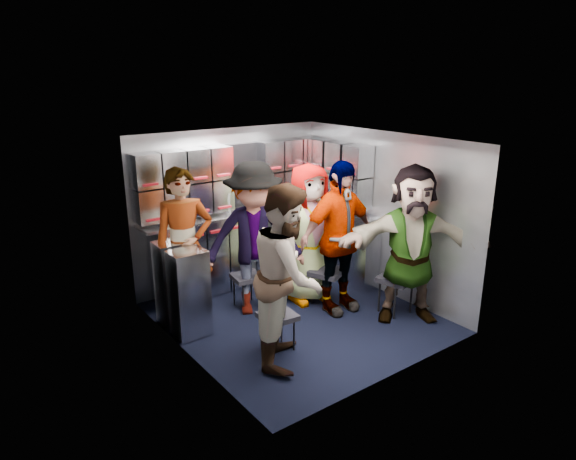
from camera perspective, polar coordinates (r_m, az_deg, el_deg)
floor at (r=6.19m, az=0.99°, el=-9.70°), size 3.00×3.00×0.00m
wall_back at (r=6.99m, az=-6.49°, el=2.62°), size 2.80×0.04×2.10m
wall_left at (r=5.10m, az=-11.53°, el=-3.28°), size 0.04×3.00×2.10m
wall_right at (r=6.70m, az=10.58°, el=1.78°), size 0.04×3.00×2.10m
ceiling at (r=5.56m, az=1.10°, el=9.94°), size 2.80×3.00×0.02m
cart_bank_back at (r=6.98m, az=-5.46°, el=-2.14°), size 2.68×0.38×0.99m
cart_bank_left at (r=5.86m, az=-11.72°, el=-6.36°), size 0.38×0.76×0.99m
counter at (r=6.82m, az=-5.58°, el=1.97°), size 2.68×0.42×0.03m
locker_bank_back at (r=6.76m, az=-5.97°, el=5.96°), size 2.68×0.28×0.82m
locker_bank_right at (r=6.98m, az=5.72°, el=6.33°), size 0.28×1.00×0.82m
right_cabinet at (r=7.17m, az=6.02°, el=-1.59°), size 0.28×1.20×1.00m
coffee_niche at (r=6.91m, az=-4.93°, el=6.07°), size 0.46×0.16×0.84m
red_latch_strip at (r=6.70m, az=-4.66°, el=0.50°), size 2.60×0.02×0.03m
jump_seat_near_left at (r=5.38m, az=-1.17°, el=-9.74°), size 0.38×0.36×0.42m
jump_seat_mid_left at (r=6.36m, az=-4.57°, el=-5.39°), size 0.39×0.38×0.41m
jump_seat_center at (r=6.66m, az=1.27°, el=-3.99°), size 0.40×0.39×0.44m
jump_seat_mid_right at (r=6.38m, az=4.38°, el=-4.84°), size 0.51×0.50×0.47m
jump_seat_near_right at (r=6.30m, az=11.94°, el=-5.51°), size 0.48×0.46×0.47m
attendant_standing at (r=5.91m, az=-11.43°, el=-1.86°), size 0.75×0.60×1.81m
attendant_arc_a at (r=5.02m, az=-0.01°, el=-5.02°), size 1.10×1.12×1.82m
attendant_arc_b at (r=6.02m, az=-3.79°, el=-1.04°), size 1.37×1.14×1.84m
attendant_arc_c at (r=6.36m, az=2.29°, el=-0.41°), size 0.92×0.67×1.75m
attendant_arc_d at (r=6.08m, az=5.60°, el=-0.90°), size 1.09×0.48×1.84m
attendant_arc_e at (r=6.01m, az=13.51°, el=-1.56°), size 1.69×1.45×1.84m
bottle_left at (r=6.66m, az=-6.69°, el=2.91°), size 0.07×0.07×0.28m
bottle_mid at (r=6.43m, az=-10.69°, el=2.11°), size 0.06×0.06×0.26m
bottle_right at (r=7.26m, az=0.87°, el=4.04°), size 0.06×0.06×0.23m
cup_left at (r=6.32m, az=-13.03°, el=0.97°), size 0.09×0.09×0.10m
cup_right at (r=7.24m, az=0.72°, el=3.55°), size 0.08×0.08×0.11m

